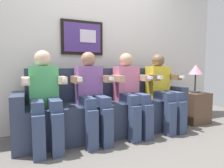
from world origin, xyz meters
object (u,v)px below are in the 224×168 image
at_px(person_left_center, 92,92).
at_px(table_lamp, 196,71).
at_px(side_table_right, 193,107).
at_px(couch, 107,111).
at_px(person_rightmost, 163,88).
at_px(spare_remote_on_table, 200,92).
at_px(person_leftmost, 45,95).
at_px(person_right_center, 130,90).

bearing_deg(person_left_center, table_lamp, 0.73).
bearing_deg(table_lamp, side_table_right, 59.42).
distance_m(couch, person_rightmost, 0.89).
bearing_deg(couch, spare_remote_on_table, -5.03).
height_order(couch, side_table_right, couch).
xyz_separation_m(couch, person_leftmost, (-0.82, -0.17, 0.29)).
xyz_separation_m(person_right_center, side_table_right, (1.24, 0.06, -0.36)).
height_order(couch, person_right_center, person_right_center).
bearing_deg(person_rightmost, person_leftmost, 180.00).
xyz_separation_m(person_leftmost, table_lamp, (2.32, 0.02, 0.25)).
relative_size(person_right_center, person_rightmost, 1.00).
distance_m(couch, person_leftmost, 0.89).
distance_m(person_right_center, side_table_right, 1.30).
xyz_separation_m(couch, person_right_center, (0.27, -0.17, 0.29)).
height_order(person_leftmost, side_table_right, person_leftmost).
xyz_separation_m(couch, person_left_center, (-0.27, -0.17, 0.29)).
bearing_deg(spare_remote_on_table, table_lamp, -177.51).
height_order(person_leftmost, person_left_center, same).
bearing_deg(person_rightmost, couch, 168.40).
height_order(couch, person_rightmost, person_rightmost).
bearing_deg(couch, person_left_center, -148.38).
relative_size(table_lamp, spare_remote_on_table, 3.54).
bearing_deg(table_lamp, person_leftmost, -179.44).
distance_m(person_right_center, spare_remote_on_table, 1.34).
xyz_separation_m(person_left_center, person_rightmost, (1.10, 0.00, 0.00)).
bearing_deg(person_left_center, person_right_center, 0.05).
xyz_separation_m(person_left_center, spare_remote_on_table, (1.88, 0.03, -0.10)).
bearing_deg(side_table_right, person_leftmost, -178.49).
bearing_deg(person_right_center, couch, 148.49).
distance_m(person_leftmost, person_rightmost, 1.64).
height_order(side_table_right, table_lamp, table_lamp).
bearing_deg(couch, person_leftmost, -168.40).
distance_m(person_right_center, table_lamp, 1.25).
bearing_deg(person_leftmost, person_right_center, 0.02).
bearing_deg(person_leftmost, person_rightmost, 0.00).
height_order(person_rightmost, spare_remote_on_table, person_rightmost).
bearing_deg(person_right_center, side_table_right, 2.81).
relative_size(person_leftmost, spare_remote_on_table, 8.54).
height_order(couch, person_leftmost, person_leftmost).
height_order(person_right_center, side_table_right, person_right_center).
bearing_deg(person_left_center, person_leftmost, 180.00).
xyz_separation_m(person_right_center, table_lamp, (1.22, 0.02, 0.25)).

